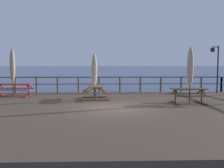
{
  "coord_description": "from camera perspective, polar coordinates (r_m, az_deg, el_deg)",
  "views": [
    {
      "loc": [
        -0.42,
        -11.46,
        2.85
      ],
      "look_at": [
        0.0,
        0.96,
        1.85
      ],
      "focal_mm": 40.79,
      "sensor_mm": 36.0,
      "label": 1
    }
  ],
  "objects": [
    {
      "name": "railing_waterside_far",
      "position": [
        17.74,
        -0.58,
        0.5
      ],
      "size": [
        15.99,
        0.1,
        1.09
      ],
      "color": "brown",
      "rests_on": "wooden_deck"
    },
    {
      "name": "ground_plane",
      "position": [
        11.81,
        0.16,
        -9.37
      ],
      "size": [
        600.0,
        600.0,
        0.0
      ],
      "primitive_type": "plane",
      "color": "navy"
    },
    {
      "name": "lamp_post_hooked",
      "position": [
        18.69,
        22.26,
        4.6
      ],
      "size": [
        0.64,
        0.38,
        3.2
      ],
      "color": "black",
      "rests_on": "wooden_deck"
    },
    {
      "name": "wooden_deck",
      "position": [
        11.72,
        0.16,
        -7.35
      ],
      "size": [
        16.19,
        12.78,
        0.85
      ],
      "primitive_type": "cube",
      "color": "brown",
      "rests_on": "ground"
    },
    {
      "name": "picnic_table_mid_left",
      "position": [
        14.3,
        -3.82,
        -1.22
      ],
      "size": [
        1.56,
        1.87,
        0.78
      ],
      "color": "brown",
      "rests_on": "wooden_deck"
    },
    {
      "name": "picnic_table_back_right",
      "position": [
        13.28,
        16.78,
        -1.86
      ],
      "size": [
        1.71,
        1.41,
        0.78
      ],
      "color": "brown",
      "rests_on": "wooden_deck"
    },
    {
      "name": "picnic_table_mid_centre",
      "position": [
        16.68,
        -21.17,
        -0.64
      ],
      "size": [
        2.29,
        1.57,
        0.78
      ],
      "color": "maroon",
      "rests_on": "wooden_deck"
    },
    {
      "name": "patio_umbrella_short_back",
      "position": [
        16.61,
        -21.42,
        3.84
      ],
      "size": [
        0.32,
        0.32,
        2.94
      ],
      "color": "#4C3828",
      "rests_on": "wooden_deck"
    },
    {
      "name": "patio_umbrella_tall_front",
      "position": [
        14.15,
        -3.99,
        3.13
      ],
      "size": [
        0.32,
        0.32,
        2.58
      ],
      "color": "#4C3828",
      "rests_on": "wooden_deck"
    },
    {
      "name": "patio_umbrella_short_mid",
      "position": [
        13.19,
        17.14,
        3.51
      ],
      "size": [
        0.32,
        0.32,
        2.82
      ],
      "color": "#4C3828",
      "rests_on": "wooden_deck"
    }
  ]
}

